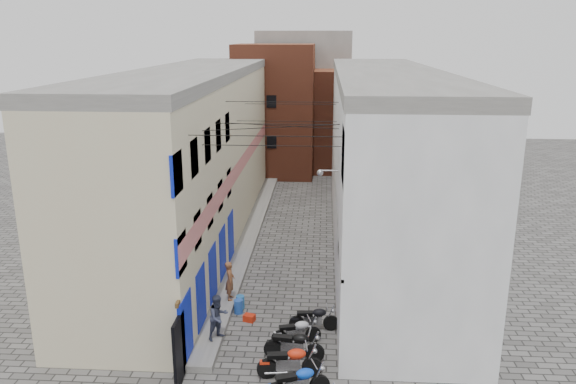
% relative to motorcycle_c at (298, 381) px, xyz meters
% --- Properties ---
extents(ground, '(90.00, 90.00, 0.00)m').
position_rel_motorcycle_c_xyz_m(ground, '(-1.25, 1.03, -0.58)').
color(ground, '#4E4C49').
rests_on(ground, ground).
extents(plinth, '(0.90, 26.00, 0.25)m').
position_rel_motorcycle_c_xyz_m(plinth, '(-3.30, 14.03, -0.46)').
color(plinth, slate).
rests_on(plinth, ground).
extents(building_left, '(5.10, 27.00, 9.00)m').
position_rel_motorcycle_c_xyz_m(building_left, '(-6.24, 13.98, 3.92)').
color(building_left, beige).
rests_on(building_left, ground).
extents(building_right, '(5.94, 26.00, 9.00)m').
position_rel_motorcycle_c_xyz_m(building_right, '(3.74, 14.03, 3.92)').
color(building_right, silver).
rests_on(building_right, ground).
extents(building_far_brick_left, '(6.00, 6.00, 10.00)m').
position_rel_motorcycle_c_xyz_m(building_far_brick_left, '(-3.25, 29.03, 4.42)').
color(building_far_brick_left, brown).
rests_on(building_far_brick_left, ground).
extents(building_far_brick_right, '(5.00, 6.00, 8.00)m').
position_rel_motorcycle_c_xyz_m(building_far_brick_right, '(1.75, 31.03, 3.42)').
color(building_far_brick_right, brown).
rests_on(building_far_brick_right, ground).
extents(building_far_concrete, '(8.00, 5.00, 11.00)m').
position_rel_motorcycle_c_xyz_m(building_far_concrete, '(-1.25, 35.03, 4.92)').
color(building_far_concrete, slate).
rests_on(building_far_concrete, ground).
extents(far_shopfront, '(2.00, 0.30, 2.40)m').
position_rel_motorcycle_c_xyz_m(far_shopfront, '(-1.25, 26.23, 0.62)').
color(far_shopfront, black).
rests_on(far_shopfront, ground).
extents(overhead_wires, '(5.80, 13.02, 1.32)m').
position_rel_motorcycle_c_xyz_m(overhead_wires, '(-1.25, 8.68, 6.54)').
color(overhead_wires, black).
rests_on(overhead_wires, ground).
extents(motorcycle_c, '(2.11, 1.27, 1.16)m').
position_rel_motorcycle_c_xyz_m(motorcycle_c, '(0.00, 0.00, 0.00)').
color(motorcycle_c, blue).
rests_on(motorcycle_c, ground).
extents(motorcycle_d, '(2.18, 0.94, 1.22)m').
position_rel_motorcycle_c_xyz_m(motorcycle_d, '(-0.32, 1.04, 0.03)').
color(motorcycle_d, red).
rests_on(motorcycle_d, ground).
extents(motorcycle_e, '(2.14, 0.88, 1.20)m').
position_rel_motorcycle_c_xyz_m(motorcycle_e, '(-0.24, 2.07, 0.02)').
color(motorcycle_e, black).
rests_on(motorcycle_e, ground).
extents(motorcycle_f, '(1.89, 1.03, 1.04)m').
position_rel_motorcycle_c_xyz_m(motorcycle_f, '(-0.21, 3.10, -0.06)').
color(motorcycle_f, '#BCBBC0').
rests_on(motorcycle_f, ground).
extents(motorcycle_g, '(1.90, 0.74, 1.08)m').
position_rel_motorcycle_c_xyz_m(motorcycle_g, '(0.39, 4.07, -0.04)').
color(motorcycle_g, black).
rests_on(motorcycle_g, ground).
extents(person_a, '(0.45, 0.63, 1.62)m').
position_rel_motorcycle_c_xyz_m(person_a, '(-3.06, 5.94, 0.48)').
color(person_a, brown).
rests_on(person_a, plinth).
extents(person_b, '(1.00, 1.01, 1.65)m').
position_rel_motorcycle_c_xyz_m(person_b, '(-2.95, 2.87, 0.49)').
color(person_b, '#363B51').
rests_on(person_b, plinth).
extents(water_jug_near, '(0.47, 0.47, 0.56)m').
position_rel_motorcycle_c_xyz_m(water_jug_near, '(-2.62, 5.23, -0.30)').
color(water_jug_near, '#2350AF').
rests_on(water_jug_near, ground).
extents(water_jug_far, '(0.44, 0.44, 0.53)m').
position_rel_motorcycle_c_xyz_m(water_jug_far, '(-2.61, 5.65, -0.32)').
color(water_jug_far, '#246AB4').
rests_on(water_jug_far, ground).
extents(red_crate, '(0.50, 0.43, 0.26)m').
position_rel_motorcycle_c_xyz_m(red_crate, '(-2.11, 4.62, -0.45)').
color(red_crate, red).
rests_on(red_crate, ground).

